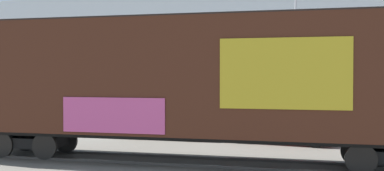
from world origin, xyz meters
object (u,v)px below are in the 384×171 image
at_px(freight_car, 195,79).
at_px(flagpole, 300,30).
at_px(parked_car_silver, 164,120).
at_px(parked_car_red, 279,123).

bearing_deg(freight_car, flagpole, 79.03).
relative_size(flagpole, parked_car_silver, 2.08).
xyz_separation_m(freight_car, parked_car_silver, (-3.18, 5.29, -1.99)).
distance_m(flagpole, parked_car_silver, 10.19).
bearing_deg(parked_car_silver, flagpole, 51.82).
bearing_deg(parked_car_silver, parked_car_red, 1.21).
bearing_deg(parked_car_red, flagpole, 87.42).
bearing_deg(parked_car_red, freight_car, -111.14).
relative_size(freight_car, flagpole, 1.97).
xyz_separation_m(freight_car, parked_car_red, (2.09, 5.40, -1.93)).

